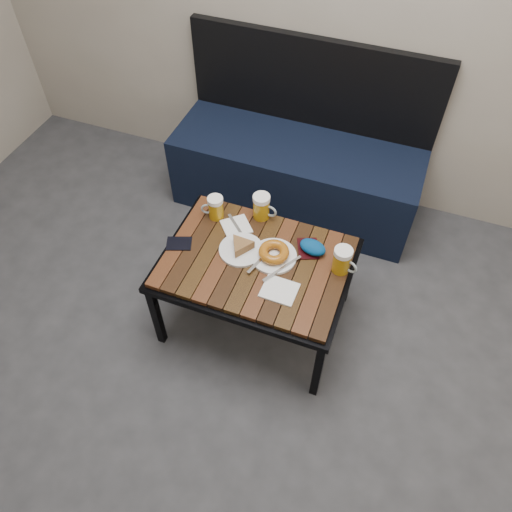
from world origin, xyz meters
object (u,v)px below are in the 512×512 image
(plate_pie, at_px, (241,248))
(passport_navy, at_px, (179,244))
(beer_mug_centre, at_px, (262,207))
(knit_pouch, at_px, (313,247))
(passport_burgundy, at_px, (308,249))
(plate_bagel, at_px, (274,254))
(beer_mug_right, at_px, (342,260))
(cafe_table, at_px, (256,266))
(bench, at_px, (297,167))
(beer_mug_left, at_px, (215,207))

(plate_pie, height_order, passport_navy, plate_pie)
(beer_mug_centre, distance_m, knit_pouch, 0.31)
(passport_navy, distance_m, passport_burgundy, 0.58)
(plate_pie, relative_size, plate_bagel, 0.78)
(plate_bagel, bearing_deg, passport_burgundy, 37.97)
(beer_mug_right, distance_m, passport_burgundy, 0.19)
(beer_mug_right, bearing_deg, plate_pie, -154.91)
(cafe_table, bearing_deg, beer_mug_right, 12.28)
(beer_mug_right, height_order, plate_pie, beer_mug_right)
(bench, distance_m, beer_mug_centre, 0.68)
(beer_mug_right, distance_m, knit_pouch, 0.16)
(passport_burgundy, bearing_deg, beer_mug_right, -43.20)
(beer_mug_centre, bearing_deg, beer_mug_left, -155.28)
(beer_mug_centre, distance_m, beer_mug_right, 0.47)
(passport_burgundy, bearing_deg, plate_bagel, -164.27)
(plate_pie, distance_m, passport_navy, 0.29)
(cafe_table, relative_size, passport_navy, 7.47)
(cafe_table, relative_size, plate_bagel, 3.28)
(beer_mug_left, distance_m, passport_burgundy, 0.47)
(plate_bagel, distance_m, knit_pouch, 0.18)
(passport_navy, bearing_deg, bench, 142.76)
(passport_burgundy, bearing_deg, beer_mug_centre, 133.89)
(passport_navy, relative_size, knit_pouch, 0.91)
(bench, relative_size, beer_mug_left, 11.86)
(beer_mug_left, xyz_separation_m, passport_burgundy, (0.47, -0.04, -0.06))
(cafe_table, height_order, passport_burgundy, passport_burgundy)
(bench, relative_size, passport_burgundy, 11.21)
(beer_mug_left, xyz_separation_m, knit_pouch, (0.49, -0.05, -0.03))
(beer_mug_left, relative_size, passport_navy, 1.05)
(beer_mug_left, xyz_separation_m, plate_bagel, (0.34, -0.14, -0.04))
(bench, relative_size, beer_mug_centre, 10.78)
(cafe_table, distance_m, plate_bagel, 0.10)
(plate_pie, height_order, passport_burgundy, plate_pie)
(plate_bagel, xyz_separation_m, passport_burgundy, (0.13, 0.10, -0.02))
(beer_mug_right, height_order, passport_burgundy, beer_mug_right)
(beer_mug_right, distance_m, passport_navy, 0.73)
(bench, height_order, beer_mug_right, bench)
(bench, height_order, beer_mug_centre, bench)
(cafe_table, xyz_separation_m, passport_navy, (-0.36, -0.03, 0.05))
(cafe_table, distance_m, knit_pouch, 0.27)
(beer_mug_left, distance_m, plate_pie, 0.25)
(cafe_table, relative_size, passport_burgundy, 6.73)
(plate_bagel, distance_m, passport_burgundy, 0.16)
(beer_mug_centre, bearing_deg, plate_bagel, -53.54)
(beer_mug_right, relative_size, plate_bagel, 0.50)
(beer_mug_centre, relative_size, passport_navy, 1.16)
(cafe_table, relative_size, beer_mug_right, 6.54)
(cafe_table, relative_size, knit_pouch, 6.80)
(beer_mug_left, bearing_deg, passport_navy, 49.39)
(beer_mug_centre, height_order, knit_pouch, beer_mug_centre)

